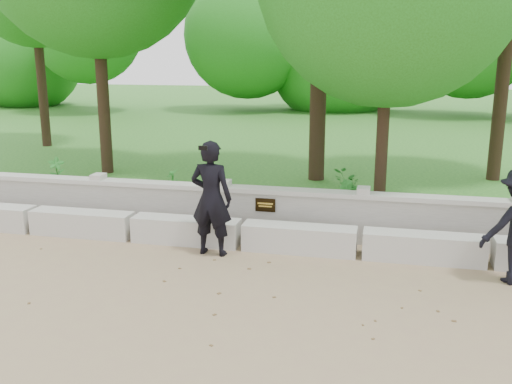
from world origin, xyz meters
TOP-DOWN VIEW (x-y plane):
  - ground at (0.00, 0.00)m, footprint 80.00×80.00m
  - lawn at (0.00, 14.00)m, footprint 40.00×22.00m
  - concrete_bench at (0.00, 1.90)m, footprint 11.90×0.45m
  - parapet_wall at (0.00, 2.60)m, footprint 12.50×0.35m
  - man_main at (-0.39, 1.47)m, footprint 0.73×0.65m
  - shrub_a at (-5.00, 4.37)m, footprint 0.43×0.38m
  - shrub_b at (1.61, 4.00)m, footprint 0.38×0.39m
  - shrub_c at (1.59, 4.72)m, footprint 0.73×0.70m
  - shrub_d at (-2.04, 4.00)m, footprint 0.42×0.44m

SIDE VIEW (x-z plane):
  - ground at x=0.00m, z-range 0.00..0.00m
  - lawn at x=0.00m, z-range 0.00..0.25m
  - concrete_bench at x=0.00m, z-range 0.00..0.45m
  - parapet_wall at x=0.00m, z-range 0.01..0.91m
  - shrub_b at x=1.61m, z-range 0.25..0.80m
  - shrub_c at x=1.59m, z-range 0.25..0.87m
  - shrub_d at x=-2.04m, z-range 0.25..0.88m
  - shrub_a at x=-5.00m, z-range 0.25..0.94m
  - man_main at x=-0.39m, z-range 0.00..1.90m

